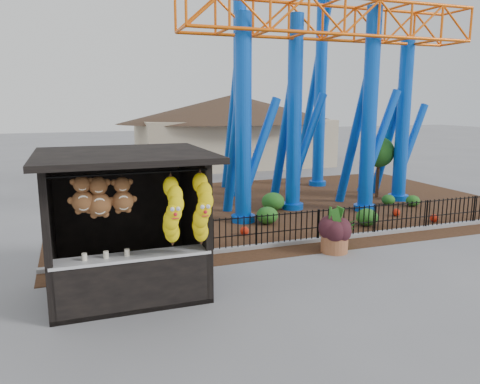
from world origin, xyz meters
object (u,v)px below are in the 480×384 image
object	(u,v)px
roller_coaster	(310,42)
potted_plant	(341,233)
prize_booth	(128,227)
terracotta_planter	(334,242)

from	to	relation	value
roller_coaster	potted_plant	xyz separation A→B (m)	(-2.02, -5.98, -6.00)
prize_booth	roller_coaster	bearing A→B (deg)	42.14
terracotta_planter	potted_plant	size ratio (longest dim) A/B	0.86
prize_booth	roller_coaster	xyz separation A→B (m)	(8.09, 7.32, 4.91)
prize_booth	terracotta_planter	xyz separation A→B (m)	(5.72, 1.09, -1.25)
prize_booth	potted_plant	bearing A→B (deg)	12.41
roller_coaster	potted_plant	world-z (taller)	roller_coaster
roller_coaster	potted_plant	size ratio (longest dim) A/B	12.52
potted_plant	roller_coaster	bearing A→B (deg)	67.12
potted_plant	prize_booth	bearing A→B (deg)	-171.85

